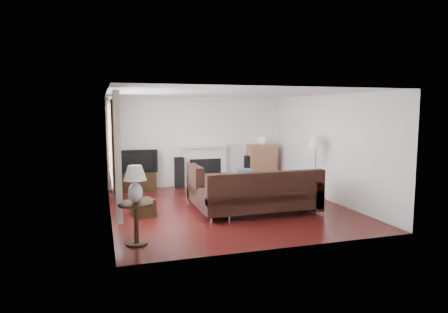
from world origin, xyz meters
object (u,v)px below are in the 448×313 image
object	(u,v)px
bookshelf	(262,164)
side_table	(136,224)
tv_stand	(137,181)
coffee_table	(245,191)
sectional_sofa	(260,193)
floor_lamp	(315,168)

from	to	relation	value
bookshelf	side_table	xyz separation A→B (m)	(-4.00, -4.43, -0.22)
tv_stand	side_table	distance (m)	4.42
coffee_table	side_table	size ratio (longest dim) A/B	1.52
tv_stand	sectional_sofa	world-z (taller)	sectional_sofa
bookshelf	sectional_sofa	size ratio (longest dim) A/B	0.42
sectional_sofa	side_table	size ratio (longest dim) A/B	3.91
floor_lamp	side_table	size ratio (longest dim) A/B	2.25
coffee_table	floor_lamp	xyz separation A→B (m)	(1.61, -0.49, 0.57)
coffee_table	side_table	distance (m)	3.73
tv_stand	sectional_sofa	bearing A→B (deg)	-55.50
bookshelf	floor_lamp	bearing A→B (deg)	-81.38
bookshelf	floor_lamp	distance (m)	2.46
tv_stand	floor_lamp	size ratio (longest dim) A/B	0.63
coffee_table	bookshelf	bearing A→B (deg)	68.81
coffee_table	floor_lamp	bearing A→B (deg)	-5.38
bookshelf	coffee_table	distance (m)	2.32
sectional_sofa	floor_lamp	size ratio (longest dim) A/B	1.74
coffee_table	floor_lamp	size ratio (longest dim) A/B	0.68
tv_stand	bookshelf	distance (m)	3.62
tv_stand	sectional_sofa	size ratio (longest dim) A/B	0.36
bookshelf	side_table	distance (m)	5.97
bookshelf	floor_lamp	xyz separation A→B (m)	(0.37, -2.42, 0.21)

